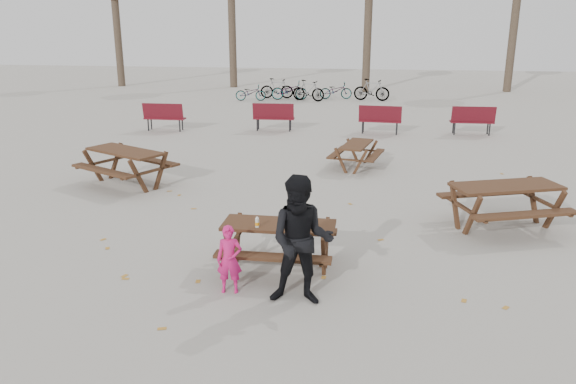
# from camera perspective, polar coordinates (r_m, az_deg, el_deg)

# --- Properties ---
(ground) EXTENTS (80.00, 80.00, 0.00)m
(ground) POSITION_cam_1_polar(r_m,az_deg,el_deg) (9.28, -0.92, -7.72)
(ground) COLOR gray
(ground) RESTS_ON ground
(main_picnic_table) EXTENTS (1.80, 1.45, 0.78)m
(main_picnic_table) POSITION_cam_1_polar(r_m,az_deg,el_deg) (9.05, -0.93, -4.34)
(main_picnic_table) COLOR #342013
(main_picnic_table) RESTS_ON ground
(food_tray) EXTENTS (0.18, 0.11, 0.03)m
(food_tray) POSITION_cam_1_polar(r_m,az_deg,el_deg) (8.86, 1.16, -3.38)
(food_tray) COLOR silver
(food_tray) RESTS_ON main_picnic_table
(bread_roll) EXTENTS (0.14, 0.06, 0.05)m
(bread_roll) POSITION_cam_1_polar(r_m,az_deg,el_deg) (8.85, 1.17, -3.12)
(bread_roll) COLOR tan
(bread_roll) RESTS_ON food_tray
(soda_bottle) EXTENTS (0.07, 0.07, 0.17)m
(soda_bottle) POSITION_cam_1_polar(r_m,az_deg,el_deg) (8.81, -3.15, -3.15)
(soda_bottle) COLOR silver
(soda_bottle) RESTS_ON main_picnic_table
(child) EXTENTS (0.41, 0.30, 1.04)m
(child) POSITION_cam_1_polar(r_m,az_deg,el_deg) (8.35, -5.97, -6.84)
(child) COLOR #D01A69
(child) RESTS_ON ground
(adult) EXTENTS (0.93, 0.74, 1.88)m
(adult) POSITION_cam_1_polar(r_m,az_deg,el_deg) (7.84, 1.37, -5.00)
(adult) COLOR black
(adult) RESTS_ON ground
(picnic_table_east) EXTENTS (2.49, 2.25, 0.88)m
(picnic_table_east) POSITION_cam_1_polar(r_m,az_deg,el_deg) (11.61, 21.10, -1.40)
(picnic_table_east) COLOR #342013
(picnic_table_east) RESTS_ON ground
(picnic_table_north) EXTENTS (2.58, 2.41, 0.88)m
(picnic_table_north) POSITION_cam_1_polar(r_m,az_deg,el_deg) (14.27, -16.10, 2.39)
(picnic_table_north) COLOR #342013
(picnic_table_north) RESTS_ON ground
(picnic_table_far) EXTENTS (1.56, 1.79, 0.68)m
(picnic_table_far) POSITION_cam_1_polar(r_m,az_deg,el_deg) (15.52, 6.94, 3.69)
(picnic_table_far) COLOR #342013
(picnic_table_far) RESTS_ON ground
(park_bench_row) EXTENTS (12.59, 1.38, 1.03)m
(park_bench_row) POSITION_cam_1_polar(r_m,az_deg,el_deg) (20.44, 3.37, 7.50)
(park_bench_row) COLOR maroon
(park_bench_row) RESTS_ON ground
(bicycle_row) EXTENTS (7.77, 2.06, 1.09)m
(bicycle_row) POSITION_cam_1_polar(r_m,az_deg,el_deg) (29.05, 2.09, 10.29)
(bicycle_row) COLOR black
(bicycle_row) RESTS_ON ground
(fallen_leaves) EXTENTS (11.00, 11.00, 0.01)m
(fallen_leaves) POSITION_cam_1_polar(r_m,az_deg,el_deg) (11.52, 3.56, -2.69)
(fallen_leaves) COLOR #B0782A
(fallen_leaves) RESTS_ON ground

